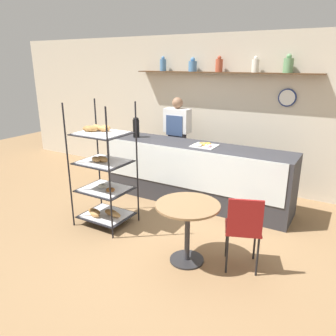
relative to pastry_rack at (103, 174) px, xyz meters
name	(u,v)px	position (x,y,z in m)	size (l,w,h in m)	color
ground_plane	(150,236)	(0.76, 0.01, -0.75)	(14.00, 14.00, 0.00)	olive
back_wall	(222,111)	(0.77, 2.42, 0.62)	(10.00, 0.30, 2.70)	beige
display_counter	(195,174)	(0.76, 1.34, -0.26)	(3.11, 0.67, 0.97)	#333338
pastry_rack	(103,174)	(0.00, 0.00, 0.00)	(0.73, 0.61, 1.73)	black
person_worker	(177,139)	(0.12, 1.91, 0.13)	(0.47, 0.23, 1.63)	#282833
cafe_table	(188,219)	(1.45, -0.25, -0.21)	(0.73, 0.73, 0.72)	#262628
cafe_chair	(244,226)	(2.05, -0.11, -0.20)	(0.49, 0.49, 0.89)	black
coffee_carafe	(136,127)	(-0.37, 1.32, 0.39)	(0.11, 0.11, 0.35)	black
donut_tray_counter	(204,145)	(0.92, 1.31, 0.24)	(0.37, 0.34, 0.05)	white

